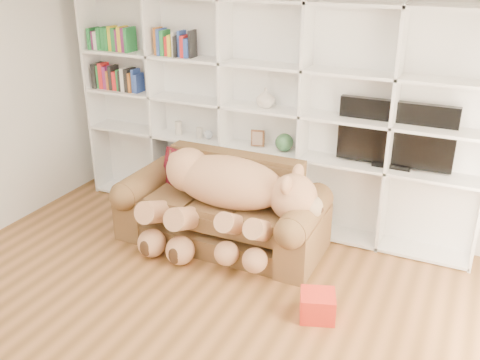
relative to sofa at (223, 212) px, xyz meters
The scene contains 14 objects.
floor 1.74m from the sofa, 83.78° to the right, with size 5.00×5.00×0.00m, color brown.
wall_back 1.31m from the sofa, 77.02° to the left, with size 5.00×0.02×2.70m, color white.
bookshelf 1.18m from the sofa, 94.72° to the left, with size 4.43×0.35×2.40m.
sofa is the anchor object (origin of this frame).
teddy_bear 0.37m from the sofa, 55.44° to the right, with size 1.73×0.91×1.00m.
throw_pillow 0.69m from the sofa, 166.22° to the left, with size 0.40×0.13×0.40m, color #550E15.
gift_box 1.53m from the sofa, 32.31° to the right, with size 0.28×0.26×0.23m, color red.
tv 1.87m from the sofa, 23.25° to the left, with size 1.10×0.18×0.65m.
picture_frame 0.89m from the sofa, 78.87° to the left, with size 0.15×0.03×0.18m, color #53321C.
green_vase 0.97m from the sofa, 55.21° to the left, with size 0.19×0.19×0.19m, color #316039.
figurine_tall 1.22m from the sofa, 144.96° to the left, with size 0.08×0.08×0.16m, color beige.
figurine_short 1.04m from the sofa, 134.44° to the left, with size 0.07×0.07×0.12m, color beige.
snow_globe 0.97m from the sofa, 128.33° to the left, with size 0.10×0.10×0.10m, color silver.
shelf_vase 1.26m from the sofa, 71.84° to the left, with size 0.20×0.20×0.20m, color beige.
Camera 1 is at (2.06, -2.68, 2.81)m, focal length 40.00 mm.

